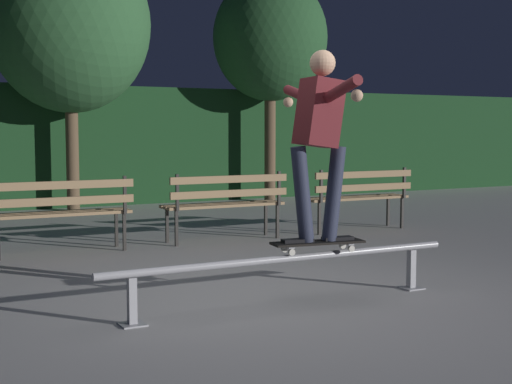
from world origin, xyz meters
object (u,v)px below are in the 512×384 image
(park_bench_left_center, at_px, (62,207))
(skateboard, at_px, (318,243))
(park_bench_rightmost, at_px, (359,193))
(tree_behind_benches, at_px, (70,25))
(tree_far_right, at_px, (270,39))
(grind_rail, at_px, (286,265))
(park_bench_right_center, at_px, (226,199))
(skateboarder, at_px, (319,129))

(park_bench_left_center, bearing_deg, skateboard, -67.76)
(skateboard, bearing_deg, park_bench_rightmost, 49.45)
(tree_behind_benches, bearing_deg, park_bench_rightmost, -56.59)
(skateboard, distance_m, tree_far_right, 8.89)
(grind_rail, distance_m, tree_behind_benches, 8.21)
(tree_behind_benches, bearing_deg, park_bench_right_center, -79.12)
(park_bench_right_center, relative_size, tree_far_right, 0.36)
(grind_rail, relative_size, skateboard, 3.93)
(grind_rail, bearing_deg, tree_far_right, 61.76)
(park_bench_rightmost, xyz_separation_m, tree_behind_benches, (-2.91, 4.42, 2.68))
(skateboarder, bearing_deg, park_bench_rightmost, 49.48)
(skateboarder, relative_size, park_bench_left_center, 0.97)
(skateboard, distance_m, park_bench_rightmost, 4.30)
(skateboard, height_order, park_bench_right_center, park_bench_right_center)
(skateboarder, relative_size, park_bench_rightmost, 0.97)
(park_bench_rightmost, relative_size, tree_behind_benches, 0.34)
(grind_rail, bearing_deg, park_bench_right_center, 72.49)
(grind_rail, bearing_deg, park_bench_rightmost, 46.53)
(skateboard, bearing_deg, skateboarder, -8.49)
(skateboarder, height_order, tree_behind_benches, tree_behind_benches)
(skateboarder, xyz_separation_m, tree_far_right, (3.77, 7.58, 1.78))
(skateboarder, bearing_deg, skateboard, 171.51)
(park_bench_left_center, xyz_separation_m, park_bench_rightmost, (4.13, 0.00, 0.00))
(grind_rail, height_order, skateboard, skateboard)
(grind_rail, xyz_separation_m, skateboarder, (0.30, -0.00, 1.09))
(skateboard, xyz_separation_m, tree_behind_benches, (-0.12, 7.68, 2.74))
(skateboard, height_order, tree_behind_benches, tree_behind_benches)
(park_bench_right_center, relative_size, tree_behind_benches, 0.34)
(tree_behind_benches, bearing_deg, skateboard, -89.11)
(grind_rail, relative_size, park_bench_left_center, 1.96)
(tree_far_right, bearing_deg, park_bench_right_center, -125.17)
(park_bench_left_center, bearing_deg, park_bench_rightmost, 0.00)
(skateboarder, relative_size, tree_behind_benches, 0.33)
(skateboarder, bearing_deg, tree_behind_benches, 90.91)
(park_bench_rightmost, bearing_deg, skateboarder, -130.52)
(skateboard, bearing_deg, park_bench_left_center, 112.24)
(skateboard, height_order, tree_far_right, tree_far_right)
(skateboard, distance_m, park_bench_right_center, 3.35)
(skateboarder, distance_m, park_bench_right_center, 3.46)
(park_bench_rightmost, bearing_deg, park_bench_right_center, 180.00)
(skateboard, xyz_separation_m, park_bench_left_center, (-1.33, 3.27, 0.05))
(skateboard, distance_m, skateboarder, 0.94)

